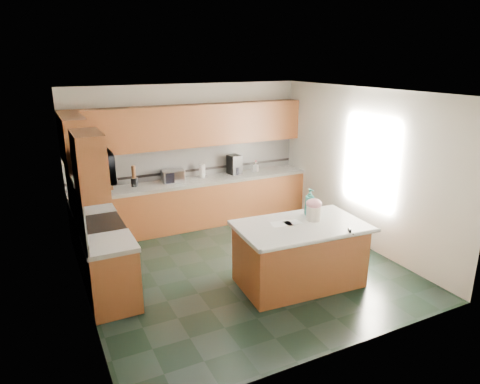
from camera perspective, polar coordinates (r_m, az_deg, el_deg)
floor at (r=6.85m, az=0.18°, el=-9.94°), size 4.60×4.60×0.00m
ceiling at (r=6.10m, az=0.20°, el=13.21°), size 4.60×4.60×0.00m
wall_back at (r=8.42m, az=-6.90°, el=4.95°), size 4.60×0.04×2.70m
wall_front at (r=4.52m, az=13.54°, el=-6.55°), size 4.60×0.04×2.70m
wall_left at (r=5.75m, az=-21.00°, el=-2.01°), size 0.04×4.60×2.70m
wall_right at (r=7.63m, az=15.99°, el=3.10°), size 0.04×4.60×2.70m
back_base_cab at (r=8.38m, az=-5.94°, el=-1.62°), size 4.60×0.60×0.86m
back_countertop at (r=8.24m, az=-6.04°, el=1.40°), size 4.60×0.64×0.06m
back_upper_cab at (r=8.14m, az=-6.61°, el=8.76°), size 4.60×0.33×0.78m
back_backsplash at (r=8.42m, az=-6.80°, el=4.14°), size 4.60×0.02×0.63m
back_accent_band at (r=8.46m, az=-6.74°, el=2.85°), size 4.60×0.01×0.05m
left_base_cab_rear at (r=7.30m, az=-18.82°, el=-5.44°), size 0.60×0.82×0.86m
left_counter_rear at (r=7.14m, az=-19.18°, el=-2.03°), size 0.64×0.82×0.06m
left_base_cab_front at (r=5.92m, az=-16.65°, el=-10.73°), size 0.60×0.72×0.86m
left_counter_front at (r=5.72m, az=-17.04°, el=-6.65°), size 0.64×0.72×0.06m
left_backsplash at (r=6.31m, az=-21.13°, el=-1.45°), size 0.02×2.30×0.63m
left_accent_band at (r=6.37m, az=-20.89°, el=-3.10°), size 0.01×2.30×0.05m
left_upper_cab_rear at (r=7.00m, az=-21.27°, el=6.29°), size 0.33×1.09×0.78m
left_upper_cab_front at (r=5.38m, az=-19.44°, el=3.43°), size 0.33×0.72×0.78m
range_body at (r=6.57m, az=-17.83°, el=-7.82°), size 0.60×0.76×0.88m
range_oven_door at (r=6.63m, az=-15.31°, el=-7.75°), size 0.02×0.68×0.55m
range_cooktop at (r=6.40m, az=-18.21°, el=-4.08°), size 0.62×0.78×0.04m
range_handle at (r=6.48m, az=-15.31°, el=-4.66°), size 0.02×0.66×0.02m
range_backguard at (r=6.33m, az=-20.63°, el=-3.39°), size 0.06×0.76×0.18m
microwave at (r=6.15m, az=-18.93°, el=3.17°), size 0.50×0.73×0.41m
island_base at (r=6.27m, az=7.91°, el=-8.44°), size 1.76×1.08×0.86m
island_top at (r=6.09m, az=8.09°, el=-4.54°), size 1.87×1.19×0.06m
island_bullnose at (r=5.69m, az=11.13°, el=-6.31°), size 1.80×0.18×0.06m
treat_jar at (r=6.22m, az=9.76°, el=-2.79°), size 0.25×0.25×0.22m
treat_jar_lid at (r=6.17m, az=9.83°, el=-1.55°), size 0.23×0.23×0.14m
treat_jar_knob at (r=6.16m, az=9.85°, el=-1.13°), size 0.07×0.03×0.03m
treat_jar_knob_end_l at (r=6.13m, az=9.57°, el=-1.18°), size 0.04×0.04×0.04m
treat_jar_knob_end_r at (r=6.18m, az=10.13°, el=-1.08°), size 0.04×0.04×0.04m
soap_bottle_island at (r=6.38m, az=9.27°, el=-1.35°), size 0.16×0.16×0.40m
paper_sheet_a at (r=6.11m, az=7.03°, el=-4.08°), size 0.25×0.19×0.00m
paper_sheet_b at (r=6.06m, az=5.56°, el=-4.24°), size 0.33×0.28×0.00m
clamp_body at (r=5.95m, az=14.39°, el=-5.06°), size 0.06×0.09×0.08m
clamp_handle at (r=5.92m, az=14.71°, el=-5.41°), size 0.01×0.06×0.01m
knife_block at (r=7.87m, az=-17.16°, el=1.05°), size 0.14×0.18×0.26m
utensil_crock at (r=7.99m, az=-13.90°, el=1.27°), size 0.13×0.13×0.16m
utensil_bundle at (r=7.94m, az=-14.00°, el=2.61°), size 0.07×0.07×0.23m
toaster_oven at (r=8.12m, az=-8.92°, el=2.13°), size 0.43×0.31×0.23m
toaster_oven_door at (r=8.00m, az=-8.63°, el=1.91°), size 0.36×0.01×0.19m
paper_towel at (r=8.36m, az=-5.05°, el=2.82°), size 0.12×0.12×0.27m
paper_towel_base at (r=8.39m, az=-5.03°, el=1.99°), size 0.18×0.18×0.01m
water_jug at (r=8.61m, az=-0.33°, el=3.35°), size 0.17×0.17×0.28m
water_jug_neck at (r=8.57m, az=-0.33°, el=4.37°), size 0.08×0.08×0.04m
coffee_maker at (r=8.59m, az=-0.76°, el=3.69°), size 0.26×0.28×0.39m
coffee_carafe at (r=8.56m, az=-0.59°, el=2.87°), size 0.16×0.16×0.16m
soap_bottle_back at (r=8.79m, az=2.12°, el=3.39°), size 0.13×0.13×0.20m
soap_back_cap at (r=8.76m, az=2.13°, el=4.13°), size 0.02×0.02×0.03m
window_light_proxy at (r=7.44m, az=16.94°, el=3.85°), size 0.02×1.40×1.10m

